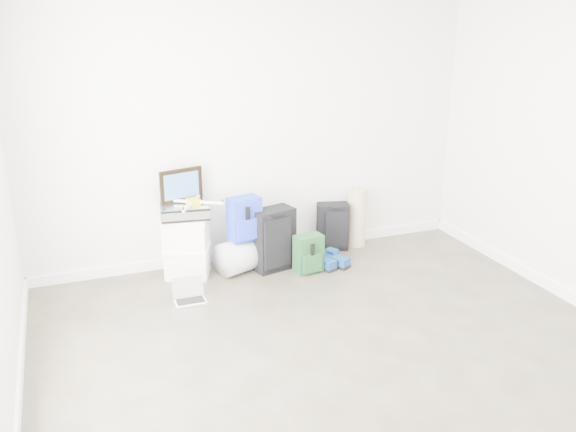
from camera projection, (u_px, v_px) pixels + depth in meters
name	position (u px, v px, depth m)	size (l,w,h in m)	color
ground	(370.00, 387.00, 4.18)	(5.00, 5.00, 0.00)	#373128
room_envelope	(381.00, 139.00, 3.63)	(4.52, 5.02, 2.71)	silver
boxes_stack	(187.00, 246.00, 5.80)	(0.51, 0.47, 0.59)	white
briefcase	(185.00, 211.00, 5.68)	(0.43, 0.32, 0.13)	#B2B2B7
painting	(181.00, 185.00, 5.69)	(0.42, 0.13, 0.32)	black
drone	(193.00, 201.00, 5.66)	(0.52, 0.52, 0.05)	gold
duffel_bag	(245.00, 254.00, 5.96)	(0.33, 0.33, 0.54)	gray
blue_backpack	(245.00, 220.00, 5.81)	(0.33, 0.27, 0.42)	#1C3DB8
large_suitcase	(274.00, 239.00, 5.95)	(0.44, 0.34, 0.62)	black
green_backpack	(309.00, 255.00, 5.91)	(0.29, 0.23, 0.38)	#163E23
carry_on	(333.00, 227.00, 6.45)	(0.36, 0.28, 0.50)	black
shoes	(329.00, 262.00, 6.08)	(0.37, 0.33, 0.10)	black
rolled_rug	(356.00, 218.00, 6.54)	(0.20, 0.20, 0.63)	tan
laptop	(189.00, 295.00, 5.38)	(0.28, 0.20, 0.20)	silver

